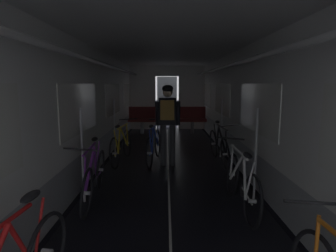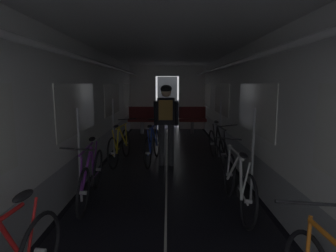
# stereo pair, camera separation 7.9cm
# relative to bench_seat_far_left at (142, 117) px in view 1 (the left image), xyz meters

# --- Properties ---
(train_car_shell) EXTENTS (3.14, 12.34, 2.57)m
(train_car_shell) POSITION_rel_bench_seat_far_left_xyz_m (0.90, -4.47, 1.13)
(train_car_shell) COLOR black
(train_car_shell) RESTS_ON ground
(bench_seat_far_left) EXTENTS (0.98, 0.51, 0.95)m
(bench_seat_far_left) POSITION_rel_bench_seat_far_left_xyz_m (0.00, 0.00, 0.00)
(bench_seat_far_left) COLOR gray
(bench_seat_far_left) RESTS_ON ground
(bench_seat_far_right) EXTENTS (0.98, 0.51, 0.95)m
(bench_seat_far_right) POSITION_rel_bench_seat_far_left_xyz_m (1.80, 0.00, 0.00)
(bench_seat_far_right) COLOR gray
(bench_seat_far_right) RESTS_ON ground
(bicycle_purple) EXTENTS (0.44, 1.69, 0.95)m
(bicycle_purple) POSITION_rel_bench_seat_far_left_xyz_m (-0.22, -5.95, -0.19)
(bicycle_purple) COLOR black
(bicycle_purple) RESTS_ON ground
(bicycle_black) EXTENTS (0.44, 1.69, 0.95)m
(bicycle_black) POSITION_rel_bench_seat_far_left_xyz_m (2.03, -3.90, -0.19)
(bicycle_black) COLOR black
(bicycle_black) RESTS_ON ground
(bicycle_yellow) EXTENTS (0.46, 1.69, 0.95)m
(bicycle_yellow) POSITION_rel_bench_seat_far_left_xyz_m (-0.14, -3.84, -0.18)
(bicycle_yellow) COLOR black
(bicycle_yellow) RESTS_ON ground
(bicycle_white) EXTENTS (0.44, 1.69, 0.95)m
(bicycle_white) POSITION_rel_bench_seat_far_left_xyz_m (1.90, -6.24, -0.18)
(bicycle_white) COLOR black
(bicycle_white) RESTS_ON ground
(person_cyclist_aisle) EXTENTS (0.54, 0.40, 1.73)m
(person_cyclist_aisle) POSITION_rel_bench_seat_far_left_xyz_m (0.89, -4.10, 0.50)
(person_cyclist_aisle) COLOR #2D2D33
(person_cyclist_aisle) RESTS_ON ground
(bicycle_blue_in_aisle) EXTENTS (0.46, 1.68, 0.94)m
(bicycle_blue_in_aisle) POSITION_rel_bench_seat_far_left_xyz_m (0.58, -3.83, -0.18)
(bicycle_blue_in_aisle) COLOR black
(bicycle_blue_in_aisle) RESTS_ON ground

